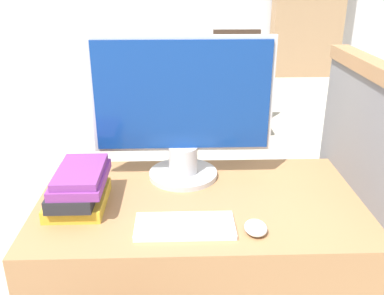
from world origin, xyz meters
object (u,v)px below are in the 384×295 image
Objects in this scene: monitor at (183,111)px; keyboard at (185,226)px; book_stack at (78,188)px; far_chair at (237,80)px; mouse at (256,228)px.

keyboard is (-0.00, -0.36, -0.25)m from monitor.
monitor is at bearing 31.08° from book_stack.
monitor reaches higher than book_stack.
far_chair reaches higher than book_stack.
far_chair is at bearing 77.73° from monitor.
mouse is 2.88m from far_chair.
book_stack is 2.84m from far_chair.
mouse is 0.09× the size of far_chair.
monitor is 0.45m from book_stack.
keyboard is 0.38m from book_stack.
mouse is at bearing -7.95° from keyboard.
book_stack is (-0.35, -0.21, -0.19)m from monitor.
keyboard is at bearing 172.05° from mouse.
keyboard is at bearing -140.45° from far_chair.
book_stack is at bearing 162.54° from mouse.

